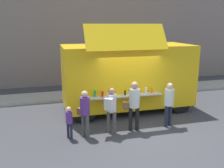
{
  "coord_description": "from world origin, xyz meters",
  "views": [
    {
      "loc": [
        -3.18,
        -7.89,
        3.69
      ],
      "look_at": [
        -0.5,
        1.64,
        1.3
      ],
      "focal_mm": 39.69,
      "sensor_mm": 36.0,
      "label": 1
    }
  ],
  "objects_px": {
    "customer_front_ordering": "(134,102)",
    "customer_mid_with_backpack": "(111,106)",
    "trash_bin": "(181,81)",
    "child_near_queue": "(69,120)",
    "customer_extra_browsing": "(169,101)",
    "food_truck_main": "(128,75)",
    "customer_rear_waiting": "(85,110)"
  },
  "relations": [
    {
      "from": "customer_extra_browsing",
      "to": "child_near_queue",
      "type": "xyz_separation_m",
      "value": [
        -3.62,
        -0.05,
        -0.33
      ]
    },
    {
      "from": "customer_extra_browsing",
      "to": "customer_front_ordering",
      "type": "bearing_deg",
      "value": 67.14
    },
    {
      "from": "food_truck_main",
      "to": "trash_bin",
      "type": "bearing_deg",
      "value": 30.35
    },
    {
      "from": "trash_bin",
      "to": "child_near_queue",
      "type": "height_order",
      "value": "child_near_queue"
    },
    {
      "from": "customer_front_ordering",
      "to": "customer_rear_waiting",
      "type": "xyz_separation_m",
      "value": [
        -1.73,
        0.0,
        -0.11
      ]
    },
    {
      "from": "food_truck_main",
      "to": "child_near_queue",
      "type": "distance_m",
      "value": 3.68
    },
    {
      "from": "trash_bin",
      "to": "customer_front_ordering",
      "type": "bearing_deg",
      "value": -135.35
    },
    {
      "from": "customer_rear_waiting",
      "to": "customer_extra_browsing",
      "type": "distance_m",
      "value": 3.1
    },
    {
      "from": "customer_front_ordering",
      "to": "customer_mid_with_backpack",
      "type": "height_order",
      "value": "customer_front_ordering"
    },
    {
      "from": "food_truck_main",
      "to": "customer_extra_browsing",
      "type": "relative_size",
      "value": 3.32
    },
    {
      "from": "customer_extra_browsing",
      "to": "food_truck_main",
      "type": "bearing_deg",
      "value": -2.55
    },
    {
      "from": "customer_front_ordering",
      "to": "customer_extra_browsing",
      "type": "relative_size",
      "value": 1.08
    },
    {
      "from": "customer_rear_waiting",
      "to": "customer_extra_browsing",
      "type": "relative_size",
      "value": 0.96
    },
    {
      "from": "food_truck_main",
      "to": "customer_mid_with_backpack",
      "type": "height_order",
      "value": "food_truck_main"
    },
    {
      "from": "customer_mid_with_backpack",
      "to": "child_near_queue",
      "type": "bearing_deg",
      "value": 128.01
    },
    {
      "from": "customer_mid_with_backpack",
      "to": "customer_extra_browsing",
      "type": "height_order",
      "value": "customer_extra_browsing"
    },
    {
      "from": "food_truck_main",
      "to": "customer_extra_browsing",
      "type": "xyz_separation_m",
      "value": [
        0.84,
        -2.19,
        -0.57
      ]
    },
    {
      "from": "customer_front_ordering",
      "to": "customer_rear_waiting",
      "type": "distance_m",
      "value": 1.73
    },
    {
      "from": "food_truck_main",
      "to": "child_near_queue",
      "type": "xyz_separation_m",
      "value": [
        -2.78,
        -2.24,
        -0.9
      ]
    },
    {
      "from": "trash_bin",
      "to": "customer_rear_waiting",
      "type": "xyz_separation_m",
      "value": [
        -6.31,
        -4.52,
        0.44
      ]
    },
    {
      "from": "customer_mid_with_backpack",
      "to": "child_near_queue",
      "type": "distance_m",
      "value": 1.47
    },
    {
      "from": "customer_mid_with_backpack",
      "to": "child_near_queue",
      "type": "relative_size",
      "value": 1.47
    },
    {
      "from": "food_truck_main",
      "to": "customer_front_ordering",
      "type": "height_order",
      "value": "food_truck_main"
    },
    {
      "from": "customer_front_ordering",
      "to": "food_truck_main",
      "type": "bearing_deg",
      "value": 2.99
    },
    {
      "from": "food_truck_main",
      "to": "trash_bin",
      "type": "relative_size",
      "value": 5.45
    },
    {
      "from": "customer_front_ordering",
      "to": "customer_mid_with_backpack",
      "type": "xyz_separation_m",
      "value": [
        -0.82,
        -0.01,
        -0.06
      ]
    },
    {
      "from": "trash_bin",
      "to": "customer_front_ordering",
      "type": "height_order",
      "value": "customer_front_ordering"
    },
    {
      "from": "customer_mid_with_backpack",
      "to": "customer_rear_waiting",
      "type": "distance_m",
      "value": 0.91
    },
    {
      "from": "trash_bin",
      "to": "child_near_queue",
      "type": "xyz_separation_m",
      "value": [
        -6.83,
        -4.56,
        0.15
      ]
    },
    {
      "from": "food_truck_main",
      "to": "customer_mid_with_backpack",
      "type": "distance_m",
      "value": 2.66
    },
    {
      "from": "customer_front_ordering",
      "to": "customer_mid_with_backpack",
      "type": "distance_m",
      "value": 0.83
    },
    {
      "from": "food_truck_main",
      "to": "customer_front_ordering",
      "type": "relative_size",
      "value": 3.08
    }
  ]
}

